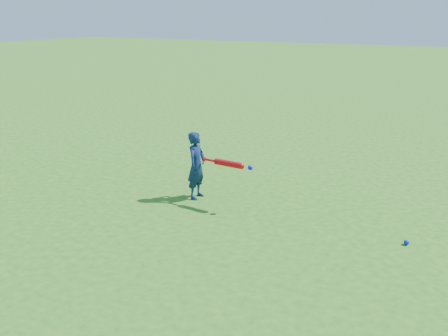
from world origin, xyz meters
name	(u,v)px	position (x,y,z in m)	size (l,w,h in m)	color
ground	(231,197)	(0.00, 0.00, 0.00)	(80.00, 80.00, 0.00)	#286818
child	(197,166)	(-0.46, -0.25, 0.52)	(0.38, 0.25, 1.04)	#0F2149
ground_ball_blue	(406,242)	(2.68, -0.43, 0.03)	(0.07, 0.07, 0.07)	#0B1FC7
bat_swing	(231,164)	(0.18, -0.36, 0.67)	(0.83, 0.13, 0.09)	red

